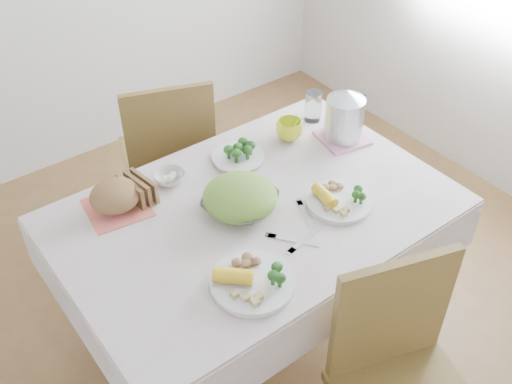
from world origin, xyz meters
TOP-DOWN VIEW (x-y plane):
  - floor at (0.00, 0.00)m, footprint 3.60×3.60m
  - dining_table at (0.00, 0.00)m, footprint 1.40×0.90m
  - tablecloth at (0.00, 0.00)m, footprint 1.50×1.00m
  - chair_far at (0.08, 0.85)m, footprint 0.56×0.56m
  - salad_bowl at (-0.05, 0.03)m, footprint 0.35×0.35m
  - dinner_plate_left at (-0.24, -0.31)m, footprint 0.39×0.39m
  - dinner_plate_right at (0.28, -0.17)m, footprint 0.35×0.35m
  - broccoli_plate at (0.13, 0.29)m, footprint 0.28×0.28m
  - napkin at (-0.42, 0.32)m, footprint 0.26×0.26m
  - bread_loaf at (-0.42, 0.32)m, footprint 0.20×0.19m
  - fruit_bowl at (-0.18, 0.34)m, footprint 0.16×0.16m
  - yellow_mug at (0.41, 0.29)m, footprint 0.14×0.14m
  - glass_tumbler at (0.59, 0.34)m, footprint 0.09×0.09m
  - pink_tray at (0.59, 0.14)m, footprint 0.23×0.23m
  - electric_kettle at (0.59, 0.14)m, footprint 0.21×0.21m
  - fork_left at (0.01, -0.23)m, footprint 0.13×0.17m
  - fork_right at (0.13, -0.15)m, footprint 0.09×0.17m
  - knife at (0.04, -0.25)m, footprint 0.19×0.05m

SIDE VIEW (x-z plane):
  - floor at x=0.00m, z-range 0.00..0.00m
  - dining_table at x=0.00m, z-range 0.00..0.75m
  - chair_far at x=0.08m, z-range -0.02..0.95m
  - tablecloth at x=0.00m, z-range 0.75..0.76m
  - napkin at x=-0.42m, z-range 0.76..0.77m
  - fork_left at x=0.01m, z-range 0.76..0.77m
  - fork_right at x=0.13m, z-range 0.76..0.77m
  - knife at x=0.04m, z-range 0.76..0.77m
  - pink_tray at x=0.59m, z-range 0.76..0.78m
  - broccoli_plate at x=0.13m, z-range 0.76..0.78m
  - dinner_plate_left at x=-0.24m, z-range 0.76..0.79m
  - dinner_plate_right at x=0.28m, z-range 0.76..0.78m
  - fruit_bowl at x=-0.18m, z-range 0.76..0.80m
  - salad_bowl at x=-0.05m, z-range 0.76..0.83m
  - yellow_mug at x=0.41m, z-range 0.76..0.85m
  - bread_loaf at x=-0.42m, z-range 0.76..0.88m
  - glass_tumbler at x=0.59m, z-range 0.75..0.90m
  - electric_kettle at x=0.59m, z-range 0.77..1.00m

